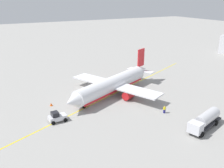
{
  "coord_description": "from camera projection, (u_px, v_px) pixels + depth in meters",
  "views": [
    {
      "loc": [
        27.77,
        52.46,
        24.44
      ],
      "look_at": [
        0.0,
        0.0,
        3.0
      ],
      "focal_mm": 38.98,
      "sensor_mm": 36.0,
      "label": 1
    }
  ],
  "objects": [
    {
      "name": "ground_plane",
      "position": [
        112.0,
        95.0,
        64.13
      ],
      "size": [
        400.0,
        400.0,
        0.0
      ],
      "primitive_type": "plane",
      "color": "#9E9B96"
    },
    {
      "name": "airplane",
      "position": [
        113.0,
        84.0,
        63.52
      ],
      "size": [
        31.5,
        26.07,
        9.94
      ],
      "color": "white",
      "rests_on": "ground"
    },
    {
      "name": "fuel_tanker",
      "position": [
        205.0,
        120.0,
        47.35
      ],
      "size": [
        10.26,
        5.24,
        3.15
      ],
      "color": "#2D2D33",
      "rests_on": "ground"
    },
    {
      "name": "pushback_tug",
      "position": [
        57.0,
        117.0,
        50.14
      ],
      "size": [
        3.72,
        2.51,
        2.2
      ],
      "color": "silver",
      "rests_on": "ground"
    },
    {
      "name": "refueling_worker",
      "position": [
        164.0,
        110.0,
        53.84
      ],
      "size": [
        0.61,
        0.5,
        1.71
      ],
      "color": "navy",
      "rests_on": "ground"
    },
    {
      "name": "safety_cone_nose",
      "position": [
        51.0,
        104.0,
        57.51
      ],
      "size": [
        0.67,
        0.67,
        0.75
      ],
      "primitive_type": "cone",
      "color": "#F2590F",
      "rests_on": "ground"
    },
    {
      "name": "taxi_line_marking",
      "position": [
        112.0,
        95.0,
        64.13
      ],
      "size": [
        73.89,
        33.39,
        0.01
      ],
      "primitive_type": "cube",
      "rotation": [
        0.0,
        0.0,
        0.42
      ],
      "color": "yellow",
      "rests_on": "ground"
    }
  ]
}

